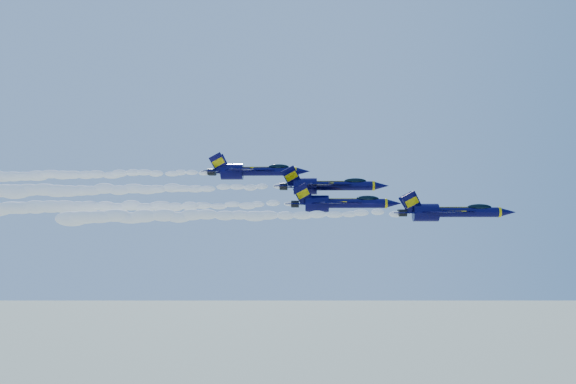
{
  "coord_description": "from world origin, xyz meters",
  "views": [
    {
      "loc": [
        -0.14,
        -89.89,
        147.91
      ],
      "look_at": [
        -4.53,
        0.52,
        152.06
      ],
      "focal_mm": 35.0,
      "sensor_mm": 36.0,
      "label": 1
    }
  ],
  "objects_px": {
    "jet_third": "(327,186)",
    "jet_fourth": "(252,171)",
    "jet_lead": "(449,212)",
    "jet_second": "(339,203)"
  },
  "relations": [
    {
      "from": "jet_lead",
      "to": "jet_fourth",
      "type": "bearing_deg",
      "value": 145.72
    },
    {
      "from": "jet_lead",
      "to": "jet_second",
      "type": "bearing_deg",
      "value": 155.67
    },
    {
      "from": "jet_lead",
      "to": "jet_second",
      "type": "relative_size",
      "value": 0.97
    },
    {
      "from": "jet_third",
      "to": "jet_fourth",
      "type": "bearing_deg",
      "value": 149.25
    },
    {
      "from": "jet_second",
      "to": "jet_fourth",
      "type": "distance_m",
      "value": 21.34
    },
    {
      "from": "jet_lead",
      "to": "jet_fourth",
      "type": "distance_m",
      "value": 37.46
    },
    {
      "from": "jet_lead",
      "to": "jet_third",
      "type": "height_order",
      "value": "jet_third"
    },
    {
      "from": "jet_third",
      "to": "jet_fourth",
      "type": "relative_size",
      "value": 0.98
    },
    {
      "from": "jet_fourth",
      "to": "jet_lead",
      "type": "bearing_deg",
      "value": -34.28
    },
    {
      "from": "jet_lead",
      "to": "jet_fourth",
      "type": "xyz_separation_m",
      "value": [
        -30.3,
        20.66,
        7.61
      ]
    }
  ]
}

